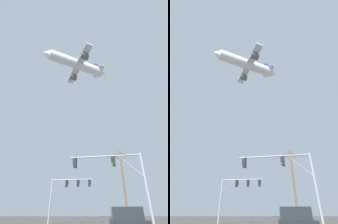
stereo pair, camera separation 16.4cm
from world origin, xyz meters
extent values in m
cylinder|color=gray|center=(5.88, 8.86, 3.13)|extent=(0.20, 0.20, 6.25)
cylinder|color=gray|center=(2.41, 9.46, 6.10)|extent=(6.98, 1.34, 0.15)
cylinder|color=gray|center=(4.84, 9.04, 5.09)|extent=(2.15, 0.45, 2.10)
cube|color=black|center=(-0.51, 9.96, 5.58)|extent=(0.31, 0.36, 0.90)
cylinder|color=black|center=(-0.51, 9.96, 6.09)|extent=(0.05, 0.05, 0.12)
cube|color=black|center=(-0.38, 9.93, 5.58)|extent=(0.10, 0.46, 1.04)
sphere|color=black|center=(-0.66, 9.98, 5.85)|extent=(0.20, 0.20, 0.20)
cylinder|color=black|center=(-0.72, 9.99, 5.91)|extent=(0.07, 0.21, 0.21)
sphere|color=black|center=(-0.66, 9.98, 5.57)|extent=(0.20, 0.20, 0.20)
cylinder|color=black|center=(-0.72, 9.99, 5.63)|extent=(0.07, 0.21, 0.21)
sphere|color=green|center=(-0.66, 9.98, 5.29)|extent=(0.20, 0.20, 0.20)
cylinder|color=black|center=(-0.72, 9.99, 5.35)|extent=(0.07, 0.21, 0.21)
cube|color=black|center=(3.31, 9.30, 5.58)|extent=(0.31, 0.36, 0.90)
cylinder|color=black|center=(3.31, 9.30, 6.09)|extent=(0.05, 0.05, 0.12)
cube|color=black|center=(3.45, 9.28, 5.58)|extent=(0.10, 0.46, 1.04)
sphere|color=black|center=(3.17, 9.32, 5.85)|extent=(0.20, 0.20, 0.20)
cylinder|color=black|center=(3.10, 9.34, 5.91)|extent=(0.07, 0.21, 0.21)
sphere|color=black|center=(3.17, 9.32, 5.57)|extent=(0.20, 0.20, 0.20)
cylinder|color=black|center=(3.10, 9.34, 5.63)|extent=(0.07, 0.21, 0.21)
sphere|color=green|center=(3.17, 9.32, 5.29)|extent=(0.20, 0.20, 0.20)
cylinder|color=black|center=(3.10, 9.34, 5.35)|extent=(0.07, 0.21, 0.21)
cylinder|color=gray|center=(-4.47, 19.96, 2.87)|extent=(0.20, 0.20, 5.74)
cylinder|color=gray|center=(-1.35, 19.53, 5.59)|extent=(6.25, 1.00, 0.15)
cylinder|color=gray|center=(-3.53, 19.83, 4.66)|extent=(1.94, 0.34, 1.92)
cube|color=black|center=(1.27, 19.18, 5.07)|extent=(0.30, 0.35, 0.90)
cylinder|color=black|center=(1.27, 19.18, 5.58)|extent=(0.05, 0.05, 0.12)
cube|color=black|center=(1.13, 19.20, 5.07)|extent=(0.09, 0.46, 1.04)
sphere|color=black|center=(1.41, 19.16, 5.34)|extent=(0.20, 0.20, 0.20)
cylinder|color=black|center=(1.48, 19.15, 5.40)|extent=(0.07, 0.21, 0.21)
sphere|color=black|center=(1.41, 19.16, 5.06)|extent=(0.20, 0.20, 0.20)
cylinder|color=black|center=(1.48, 19.15, 5.12)|extent=(0.07, 0.21, 0.21)
sphere|color=green|center=(1.41, 19.16, 4.78)|extent=(0.20, 0.20, 0.20)
cylinder|color=black|center=(1.48, 19.15, 4.84)|extent=(0.07, 0.21, 0.21)
cube|color=black|center=(-0.45, 19.41, 5.07)|extent=(0.30, 0.35, 0.90)
cylinder|color=black|center=(-0.45, 19.41, 5.58)|extent=(0.05, 0.05, 0.12)
cube|color=black|center=(-0.58, 19.43, 5.07)|extent=(0.09, 0.46, 1.04)
sphere|color=black|center=(-0.30, 19.39, 5.34)|extent=(0.20, 0.20, 0.20)
cylinder|color=black|center=(-0.24, 19.38, 5.40)|extent=(0.07, 0.21, 0.21)
sphere|color=black|center=(-0.30, 19.39, 5.06)|extent=(0.20, 0.20, 0.20)
cylinder|color=black|center=(-0.24, 19.38, 5.12)|extent=(0.07, 0.21, 0.21)
sphere|color=green|center=(-0.30, 19.39, 4.78)|extent=(0.20, 0.20, 0.20)
cylinder|color=black|center=(-0.24, 19.38, 4.84)|extent=(0.07, 0.21, 0.21)
cube|color=black|center=(-2.16, 19.64, 5.07)|extent=(0.30, 0.35, 0.90)
cylinder|color=black|center=(-2.16, 19.64, 5.58)|extent=(0.05, 0.05, 0.12)
cube|color=black|center=(-2.30, 19.66, 5.07)|extent=(0.09, 0.46, 1.04)
sphere|color=black|center=(-2.02, 19.62, 5.34)|extent=(0.20, 0.20, 0.20)
cylinder|color=black|center=(-1.95, 19.61, 5.40)|extent=(0.07, 0.21, 0.21)
sphere|color=black|center=(-2.02, 19.62, 5.06)|extent=(0.20, 0.20, 0.20)
cylinder|color=black|center=(-1.95, 19.61, 5.12)|extent=(0.07, 0.21, 0.21)
sphere|color=green|center=(-2.02, 19.62, 4.78)|extent=(0.20, 0.20, 0.20)
cylinder|color=black|center=(-1.95, 19.61, 4.84)|extent=(0.07, 0.21, 0.21)
cylinder|color=brown|center=(6.40, 19.14, 5.02)|extent=(0.28, 0.28, 10.04)
cube|color=brown|center=(6.40, 19.14, 9.54)|extent=(2.20, 0.12, 0.12)
cube|color=brown|center=(6.40, 19.14, 8.84)|extent=(1.80, 0.12, 0.12)
cylinder|color=gray|center=(5.50, 19.14, 9.66)|extent=(0.10, 0.10, 0.18)
cylinder|color=gray|center=(7.30, 19.14, 9.66)|extent=(0.10, 0.10, 0.18)
cylinder|color=white|center=(-1.75, 26.92, 40.99)|extent=(17.22, 9.92, 3.10)
cone|color=white|center=(-10.61, 22.99, 40.99)|extent=(3.15, 3.56, 2.95)
cone|color=white|center=(7.03, 30.82, 40.99)|extent=(2.84, 3.20, 2.64)
cube|color=silver|center=(-1.30, 27.12, 40.52)|extent=(8.64, 15.94, 0.35)
cylinder|color=#595B60|center=(0.57, 22.90, 39.59)|extent=(2.84, 2.54, 1.75)
cylinder|color=#595B60|center=(-3.18, 31.34, 39.59)|extent=(2.84, 2.54, 1.75)
cube|color=navy|center=(5.17, 30.00, 42.73)|extent=(2.58, 1.32, 3.69)
cube|color=silver|center=(5.34, 30.07, 41.28)|extent=(3.96, 6.03, 0.19)
cube|color=#1E2328|center=(2.73, 4.47, 1.30)|extent=(1.85, 2.37, 0.60)
camera|label=1|loc=(0.29, -6.07, 1.33)|focal=24.85mm
camera|label=2|loc=(0.45, -6.07, 1.33)|focal=24.85mm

